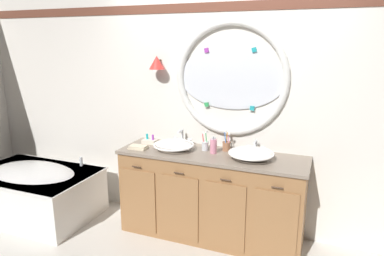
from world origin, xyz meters
The scene contains 13 objects.
ground_plane centered at (0.00, 0.00, 0.00)m, with size 14.00×14.00×0.00m, color silver.
back_wall_assembly centered at (0.00, 0.58, 1.33)m, with size 6.40×0.26×2.60m.
vanity_counter centered at (-0.02, 0.27, 0.45)m, with size 1.89×0.59×0.91m.
bathtub centered at (-2.08, -0.05, 0.33)m, with size 1.43×0.92×0.64m.
sink_basin_left centered at (-0.42, 0.25, 0.96)m, with size 0.42×0.42×0.10m.
sink_basin_right centered at (0.38, 0.25, 0.96)m, with size 0.44×0.44×0.12m.
faucet_set_left centered at (-0.42, 0.47, 0.97)m, with size 0.22×0.14×0.17m.
faucet_set_right centered at (0.38, 0.47, 0.96)m, with size 0.20×0.12×0.14m.
toothbrush_holder_left centered at (-0.12, 0.36, 0.96)m, with size 0.08×0.08×0.21m.
toothbrush_holder_right centered at (0.09, 0.42, 0.96)m, with size 0.09×0.09×0.22m.
soap_dispenser centered at (-0.01, 0.29, 0.98)m, with size 0.07×0.07×0.18m.
folded_hand_towel centered at (-0.78, 0.14, 0.92)m, with size 0.19×0.12×0.04m.
toiletry_basket centered at (-0.77, 0.37, 0.93)m, with size 0.16×0.12×0.10m.
Camera 1 is at (1.01, -2.86, 1.99)m, focal length 32.51 mm.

